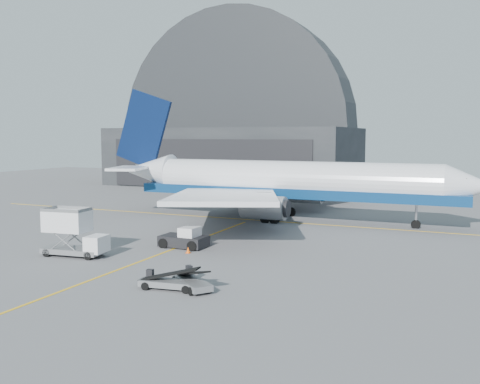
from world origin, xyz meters
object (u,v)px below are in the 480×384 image
at_px(airliner, 278,182).
at_px(pushback_tug, 185,239).
at_px(belt_loader_b, 191,281).
at_px(catering_truck, 73,233).
at_px(belt_loader_a, 169,282).

height_order(airliner, pushback_tug, airliner).
height_order(airliner, belt_loader_b, airliner).
distance_m(airliner, belt_loader_b, 31.67).
height_order(catering_truck, pushback_tug, catering_truck).
height_order(belt_loader_a, belt_loader_b, belt_loader_b).
bearing_deg(catering_truck, belt_loader_a, -28.88).
distance_m(catering_truck, belt_loader_b, 14.96).
distance_m(airliner, belt_loader_a, 32.31).
bearing_deg(catering_truck, airliner, 64.18).
xyz_separation_m(pushback_tug, belt_loader_b, (7.08, -11.63, -0.24)).
relative_size(catering_truck, belt_loader_a, 1.36).
distance_m(catering_truck, belt_loader_a, 14.01).
bearing_deg(catering_truck, pushback_tug, 38.72).
bearing_deg(belt_loader_b, airliner, 137.32).
bearing_deg(belt_loader_a, airliner, 88.45).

